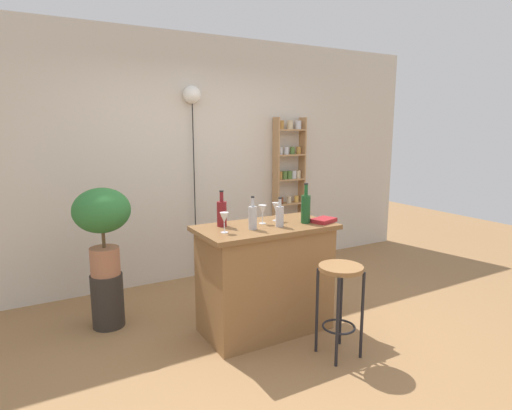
{
  "coord_description": "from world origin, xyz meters",
  "views": [
    {
      "loc": [
        -1.82,
        -2.73,
        1.78
      ],
      "look_at": [
        0.05,
        0.55,
        1.08
      ],
      "focal_mm": 29.85,
      "sensor_mm": 36.0,
      "label": 1
    }
  ],
  "objects_px": {
    "spice_shelf": "(289,187)",
    "bottle_sauce_amber": "(280,216)",
    "bar_stool": "(340,289)",
    "plant_stool": "(108,300)",
    "potted_plant": "(102,219)",
    "wine_glass_right": "(276,208)",
    "cookbook": "(324,220)",
    "bottle_olive_oil": "(222,213)",
    "pendant_globe_light": "(192,98)",
    "wine_glass_center": "(262,210)",
    "bottle_soda_blue": "(306,208)",
    "bottle_wine_red": "(253,217)",
    "wine_glass_left": "(224,218)"
  },
  "relations": [
    {
      "from": "wine_glass_left",
      "to": "pendant_globe_light",
      "type": "relative_size",
      "value": 0.07
    },
    {
      "from": "plant_stool",
      "to": "bottle_soda_blue",
      "type": "xyz_separation_m",
      "value": [
        1.55,
        -0.85,
        0.84
      ]
    },
    {
      "from": "potted_plant",
      "to": "wine_glass_center",
      "type": "distance_m",
      "value": 1.39
    },
    {
      "from": "bottle_wine_red",
      "to": "wine_glass_left",
      "type": "bearing_deg",
      "value": 176.42
    },
    {
      "from": "bar_stool",
      "to": "potted_plant",
      "type": "distance_m",
      "value": 2.09
    },
    {
      "from": "potted_plant",
      "to": "wine_glass_right",
      "type": "xyz_separation_m",
      "value": [
        1.37,
        -0.64,
        0.07
      ]
    },
    {
      "from": "pendant_globe_light",
      "to": "bottle_sauce_amber",
      "type": "bearing_deg",
      "value": -86.12
    },
    {
      "from": "wine_glass_right",
      "to": "cookbook",
      "type": "xyz_separation_m",
      "value": [
        0.33,
        -0.26,
        -0.1
      ]
    },
    {
      "from": "plant_stool",
      "to": "bottle_sauce_amber",
      "type": "distance_m",
      "value": 1.73
    },
    {
      "from": "potted_plant",
      "to": "bottle_olive_oil",
      "type": "distance_m",
      "value": 1.05
    },
    {
      "from": "bottle_wine_red",
      "to": "pendant_globe_light",
      "type": "distance_m",
      "value": 1.92
    },
    {
      "from": "plant_stool",
      "to": "wine_glass_right",
      "type": "height_order",
      "value": "wine_glass_right"
    },
    {
      "from": "spice_shelf",
      "to": "bottle_sauce_amber",
      "type": "distance_m",
      "value": 1.99
    },
    {
      "from": "bar_stool",
      "to": "potted_plant",
      "type": "bearing_deg",
      "value": 136.33
    },
    {
      "from": "bottle_olive_oil",
      "to": "pendant_globe_light",
      "type": "distance_m",
      "value": 1.75
    },
    {
      "from": "cookbook",
      "to": "potted_plant",
      "type": "bearing_deg",
      "value": 134.35
    },
    {
      "from": "wine_glass_center",
      "to": "spice_shelf",
      "type": "bearing_deg",
      "value": 49.0
    },
    {
      "from": "wine_glass_right",
      "to": "pendant_globe_light",
      "type": "height_order",
      "value": "pendant_globe_light"
    },
    {
      "from": "wine_glass_center",
      "to": "pendant_globe_light",
      "type": "relative_size",
      "value": 0.07
    },
    {
      "from": "bottle_wine_red",
      "to": "wine_glass_center",
      "type": "distance_m",
      "value": 0.22
    },
    {
      "from": "potted_plant",
      "to": "bottle_soda_blue",
      "type": "xyz_separation_m",
      "value": [
        1.55,
        -0.85,
        0.09
      ]
    },
    {
      "from": "bottle_olive_oil",
      "to": "cookbook",
      "type": "distance_m",
      "value": 0.9
    },
    {
      "from": "bottle_olive_oil",
      "to": "wine_glass_right",
      "type": "relative_size",
      "value": 1.86
    },
    {
      "from": "bottle_wine_red",
      "to": "wine_glass_right",
      "type": "distance_m",
      "value": 0.38
    },
    {
      "from": "plant_stool",
      "to": "wine_glass_left",
      "type": "xyz_separation_m",
      "value": [
        0.78,
        -0.81,
        0.82
      ]
    },
    {
      "from": "spice_shelf",
      "to": "cookbook",
      "type": "xyz_separation_m",
      "value": [
        -0.75,
        -1.66,
        -0.04
      ]
    },
    {
      "from": "bottle_olive_oil",
      "to": "wine_glass_left",
      "type": "xyz_separation_m",
      "value": [
        -0.08,
        -0.21,
        0.0
      ]
    },
    {
      "from": "bottle_soda_blue",
      "to": "wine_glass_center",
      "type": "bearing_deg",
      "value": 154.06
    },
    {
      "from": "bottle_soda_blue",
      "to": "bottle_wine_red",
      "type": "bearing_deg",
      "value": 177.23
    },
    {
      "from": "bar_stool",
      "to": "bottle_soda_blue",
      "type": "relative_size",
      "value": 2.09
    },
    {
      "from": "bottle_sauce_amber",
      "to": "bottle_olive_oil",
      "type": "height_order",
      "value": "bottle_olive_oil"
    },
    {
      "from": "spice_shelf",
      "to": "bottle_olive_oil",
      "type": "bearing_deg",
      "value": -139.73
    },
    {
      "from": "plant_stool",
      "to": "pendant_globe_light",
      "type": "xyz_separation_m",
      "value": [
        1.16,
        0.79,
        1.84
      ]
    },
    {
      "from": "bottle_soda_blue",
      "to": "wine_glass_right",
      "type": "bearing_deg",
      "value": 130.26
    },
    {
      "from": "plant_stool",
      "to": "bottle_wine_red",
      "type": "distance_m",
      "value": 1.55
    },
    {
      "from": "bottle_soda_blue",
      "to": "wine_glass_right",
      "type": "relative_size",
      "value": 2.14
    },
    {
      "from": "spice_shelf",
      "to": "cookbook",
      "type": "distance_m",
      "value": 1.82
    },
    {
      "from": "potted_plant",
      "to": "cookbook",
      "type": "xyz_separation_m",
      "value": [
        1.7,
        -0.9,
        -0.03
      ]
    },
    {
      "from": "bar_stool",
      "to": "plant_stool",
      "type": "relative_size",
      "value": 1.51
    },
    {
      "from": "potted_plant",
      "to": "cookbook",
      "type": "height_order",
      "value": "potted_plant"
    },
    {
      "from": "bottle_olive_oil",
      "to": "pendant_globe_light",
      "type": "relative_size",
      "value": 0.14
    },
    {
      "from": "bottle_soda_blue",
      "to": "spice_shelf",
      "type": "bearing_deg",
      "value": 60.4
    },
    {
      "from": "spice_shelf",
      "to": "cookbook",
      "type": "relative_size",
      "value": 9.01
    },
    {
      "from": "plant_stool",
      "to": "potted_plant",
      "type": "distance_m",
      "value": 0.75
    },
    {
      "from": "plant_stool",
      "to": "wine_glass_left",
      "type": "distance_m",
      "value": 1.39
    },
    {
      "from": "bar_stool",
      "to": "wine_glass_left",
      "type": "bearing_deg",
      "value": 139.16
    },
    {
      "from": "plant_stool",
      "to": "bottle_wine_red",
      "type": "relative_size",
      "value": 1.77
    },
    {
      "from": "bar_stool",
      "to": "spice_shelf",
      "type": "distance_m",
      "value": 2.42
    },
    {
      "from": "bottle_sauce_amber",
      "to": "wine_glass_center",
      "type": "bearing_deg",
      "value": 112.58
    },
    {
      "from": "potted_plant",
      "to": "bottle_wine_red",
      "type": "height_order",
      "value": "potted_plant"
    }
  ]
}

